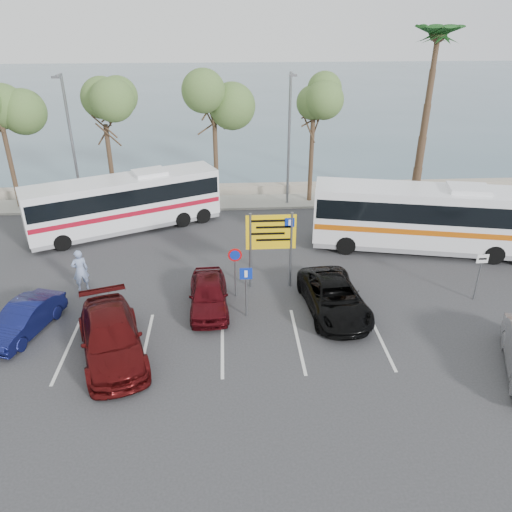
{
  "coord_description": "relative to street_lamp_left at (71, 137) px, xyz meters",
  "views": [
    {
      "loc": [
        -0.87,
        -16.58,
        11.5
      ],
      "look_at": [
        0.33,
        3.0,
        1.66
      ],
      "focal_mm": 35.0,
      "sensor_mm": 36.0,
      "label": 1
    }
  ],
  "objects": [
    {
      "name": "street_lamp_right",
      "position": [
        13.0,
        0.0,
        0.0
      ],
      "size": [
        0.45,
        1.15,
        8.01
      ],
      "color": "slate",
      "rests_on": "kerb_strip"
    },
    {
      "name": "coach_bus_left",
      "position": [
        3.41,
        -3.45,
        -3.07
      ],
      "size": [
        10.56,
        6.47,
        3.3
      ],
      "color": "white",
      "rests_on": "ground"
    },
    {
      "name": "sea",
      "position": [
        10.0,
        46.48,
        -4.59
      ],
      "size": [
        140.0,
        140.0,
        0.0
      ],
      "primitive_type": "plane",
      "color": "#43606C",
      "rests_on": "ground"
    },
    {
      "name": "sign_no_stop",
      "position": [
        9.4,
        -11.13,
        -3.02
      ],
      "size": [
        0.6,
        0.08,
        2.35
      ],
      "color": "slate",
      "rests_on": "ground"
    },
    {
      "name": "sign_parking",
      "position": [
        9.8,
        -12.73,
        -3.13
      ],
      "size": [
        0.5,
        0.07,
        2.25
      ],
      "color": "slate",
      "rests_on": "ground"
    },
    {
      "name": "lane_markings",
      "position": [
        8.86,
        -14.52,
        -4.6
      ],
      "size": [
        12.02,
        4.2,
        0.01
      ],
      "primitive_type": null,
      "color": "silver",
      "rests_on": "ground"
    },
    {
      "name": "car_red",
      "position": [
        8.25,
        -12.02,
        -3.92
      ],
      "size": [
        1.76,
        4.03,
        1.35
      ],
      "primitive_type": "imported",
      "rotation": [
        0.0,
        0.0,
        0.04
      ],
      "color": "#4B0A10",
      "rests_on": "ground"
    },
    {
      "name": "street_lamp_left",
      "position": [
        0.0,
        0.0,
        0.0
      ],
      "size": [
        0.45,
        1.15,
        8.01
      ],
      "color": "slate",
      "rests_on": "kerb_strip"
    },
    {
      "name": "palm_tree",
      "position": [
        21.5,
        0.48,
        5.27
      ],
      "size": [
        4.8,
        4.8,
        11.2
      ],
      "color": "#382619",
      "rests_on": "kerb_strip"
    },
    {
      "name": "tree_right",
      "position": [
        14.5,
        0.48,
        1.57
      ],
      "size": [
        3.2,
        3.2,
        7.4
      ],
      "color": "#382619",
      "rests_on": "kerb_strip"
    },
    {
      "name": "coach_bus_right",
      "position": [
        19.35,
        -7.02,
        -2.94
      ],
      "size": [
        11.76,
        4.82,
        3.59
      ],
      "color": "white",
      "rests_on": "ground"
    },
    {
      "name": "car_maroon",
      "position": [
        4.8,
        -15.0,
        -3.84
      ],
      "size": [
        3.58,
        5.6,
        1.51
      ],
      "primitive_type": "imported",
      "rotation": [
        0.0,
        0.0,
        0.31
      ],
      "color": "#4C0C0D",
      "rests_on": "ground"
    },
    {
      "name": "pedestrian_far",
      "position": [
        17.6,
        -7.02,
        -3.75
      ],
      "size": [
        1.03,
        1.05,
        1.7
      ],
      "primitive_type": "imported",
      "rotation": [
        0.0,
        0.0,
        2.27
      ],
      "color": "#2D3343",
      "rests_on": "ground"
    },
    {
      "name": "sign_taxi",
      "position": [
        19.8,
        -12.03,
        -3.18
      ],
      "size": [
        0.5,
        0.07,
        2.2
      ],
      "color": "slate",
      "rests_on": "ground"
    },
    {
      "name": "suv_black",
      "position": [
        13.46,
        -12.6,
        -3.92
      ],
      "size": [
        2.65,
        5.03,
        1.35
      ],
      "primitive_type": "imported",
      "rotation": [
        0.0,
        0.0,
        0.09
      ],
      "color": "black",
      "rests_on": "ground"
    },
    {
      "name": "direction_sign",
      "position": [
        11.0,
        -10.32,
        -2.17
      ],
      "size": [
        2.2,
        0.12,
        3.6
      ],
      "color": "slate",
      "rests_on": "ground"
    },
    {
      "name": "car_blue",
      "position": [
        1.13,
        -13.36,
        -3.98
      ],
      "size": [
        2.39,
        3.99,
        1.24
      ],
      "primitive_type": "imported",
      "rotation": [
        0.0,
        0.0,
        -0.31
      ],
      "color": "#0F1449",
      "rests_on": "ground"
    },
    {
      "name": "tree_left",
      "position": [
        2.0,
        0.48,
        1.41
      ],
      "size": [
        3.2,
        3.2,
        7.2
      ],
      "color": "#382619",
      "rests_on": "kerb_strip"
    },
    {
      "name": "seawall",
      "position": [
        10.0,
        2.48,
        -4.3
      ],
      "size": [
        48.0,
        0.8,
        0.6
      ],
      "primitive_type": "cube",
      "color": "gray",
      "rests_on": "ground"
    },
    {
      "name": "tree_mid",
      "position": [
        8.5,
        0.48,
        2.06
      ],
      "size": [
        3.2,
        3.2,
        8.0
      ],
      "color": "#382619",
      "rests_on": "kerb_strip"
    },
    {
      "name": "kerb_strip",
      "position": [
        10.0,
        0.48,
        -4.52
      ],
      "size": [
        44.0,
        2.4,
        0.15
      ],
      "primitive_type": "cube",
      "color": "gray",
      "rests_on": "ground"
    },
    {
      "name": "pedestrian_near",
      "position": [
        2.5,
        -10.1,
        -3.62
      ],
      "size": [
        0.85,
        0.74,
        1.96
      ],
      "primitive_type": "imported",
      "rotation": [
        0.0,
        0.0,
        3.61
      ],
      "color": "#8092BA",
      "rests_on": "ground"
    },
    {
      "name": "ground",
      "position": [
        10.0,
        -13.52,
        -4.6
      ],
      "size": [
        120.0,
        120.0,
        0.0
      ],
      "primitive_type": "plane",
      "color": "#2F2F31",
      "rests_on": "ground"
    }
  ]
}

